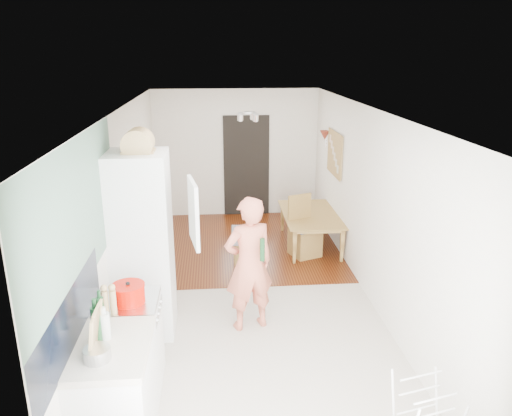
{
  "coord_description": "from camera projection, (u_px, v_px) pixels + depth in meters",
  "views": [
    {
      "loc": [
        -0.42,
        -6.15,
        3.2
      ],
      "look_at": [
        0.11,
        0.2,
        1.17
      ],
      "focal_mm": 35.0,
      "sensor_mm": 36.0,
      "label": 1
    }
  ],
  "objects": [
    {
      "name": "room_shell",
      "position": [
        248.0,
        207.0,
        6.46
      ],
      "size": [
        3.2,
        7.0,
        2.5
      ],
      "primitive_type": null,
      "color": "white",
      "rests_on": "ground"
    },
    {
      "name": "floor",
      "position": [
        249.0,
        294.0,
        6.84
      ],
      "size": [
        3.2,
        7.0,
        0.01
      ],
      "primitive_type": "cube",
      "color": "#C0B1A2",
      "rests_on": "ground"
    },
    {
      "name": "wood_floor_overlay",
      "position": [
        241.0,
        244.0,
        8.6
      ],
      "size": [
        3.2,
        3.3,
        0.01
      ],
      "primitive_type": "cube",
      "color": "#5F290D",
      "rests_on": "room_shell"
    },
    {
      "name": "sage_wall_panel",
      "position": [
        79.0,
        216.0,
        4.25
      ],
      "size": [
        0.02,
        3.0,
        1.3
      ],
      "primitive_type": "cube",
      "color": "slate",
      "rests_on": "room_shell"
    },
    {
      "name": "tile_splashback",
      "position": [
        71.0,
        321.0,
        3.94
      ],
      "size": [
        0.02,
        1.9,
        0.5
      ],
      "primitive_type": "cube",
      "color": "black",
      "rests_on": "room_shell"
    },
    {
      "name": "doorway_recess",
      "position": [
        246.0,
        166.0,
        9.86
      ],
      "size": [
        0.9,
        0.04,
        2.0
      ],
      "primitive_type": "cube",
      "color": "black",
      "rests_on": "room_shell"
    },
    {
      "name": "base_cabinet",
      "position": [
        116.0,
        396.0,
        4.18
      ],
      "size": [
        0.6,
        0.9,
        0.86
      ],
      "primitive_type": "cube",
      "color": "white",
      "rests_on": "room_shell"
    },
    {
      "name": "worktop",
      "position": [
        111.0,
        348.0,
        4.05
      ],
      "size": [
        0.62,
        0.92,
        0.06
      ],
      "primitive_type": "cube",
      "color": "beige",
      "rests_on": "room_shell"
    },
    {
      "name": "range_cooker",
      "position": [
        130.0,
        344.0,
        4.89
      ],
      "size": [
        0.6,
        0.6,
        0.88
      ],
      "primitive_type": "cube",
      "color": "white",
      "rests_on": "room_shell"
    },
    {
      "name": "cooker_top",
      "position": [
        126.0,
        303.0,
        4.75
      ],
      "size": [
        0.6,
        0.6,
        0.04
      ],
      "primitive_type": "cube",
      "color": "silver",
      "rests_on": "room_shell"
    },
    {
      "name": "fridge_housing",
      "position": [
        142.0,
        245.0,
        5.67
      ],
      "size": [
        0.66,
        0.66,
        2.15
      ],
      "primitive_type": "cube",
      "color": "white",
      "rests_on": "room_shell"
    },
    {
      "name": "fridge_door",
      "position": [
        193.0,
        213.0,
        5.29
      ],
      "size": [
        0.14,
        0.56,
        0.7
      ],
      "primitive_type": "cube",
      "rotation": [
        0.0,
        0.0,
        -1.4
      ],
      "color": "white",
      "rests_on": "room_shell"
    },
    {
      "name": "fridge_interior",
      "position": [
        167.0,
        205.0,
        5.55
      ],
      "size": [
        0.02,
        0.52,
        0.66
      ],
      "primitive_type": "cube",
      "color": "white",
      "rests_on": "room_shell"
    },
    {
      "name": "pinboard",
      "position": [
        335.0,
        154.0,
        8.3
      ],
      "size": [
        0.03,
        0.9,
        0.7
      ],
      "primitive_type": "cube",
      "color": "tan",
      "rests_on": "room_shell"
    },
    {
      "name": "pinboard_frame",
      "position": [
        334.0,
        154.0,
        8.3
      ],
      "size": [
        0.0,
        0.94,
        0.74
      ],
      "primitive_type": "cube",
      "color": "#AB8643",
      "rests_on": "room_shell"
    },
    {
      "name": "wall_sconce",
      "position": [
        325.0,
        135.0,
        8.85
      ],
      "size": [
        0.18,
        0.18,
        0.16
      ],
      "primitive_type": "cone",
      "color": "maroon",
      "rests_on": "room_shell"
    },
    {
      "name": "person",
      "position": [
        249.0,
        252.0,
        5.76
      ],
      "size": [
        0.81,
        0.66,
        1.93
      ],
      "primitive_type": "imported",
      "rotation": [
        0.0,
        0.0,
        3.45
      ],
      "color": "#D86C53",
      "rests_on": "floor"
    },
    {
      "name": "dining_table",
      "position": [
        312.0,
        232.0,
        8.47
      ],
      "size": [
        0.79,
        1.4,
        0.49
      ],
      "primitive_type": "imported",
      "rotation": [
        0.0,
        0.0,
        1.56
      ],
      "color": "#AB8643",
      "rests_on": "floor"
    },
    {
      "name": "dining_chair",
      "position": [
        305.0,
        227.0,
        7.97
      ],
      "size": [
        0.54,
        0.54,
        0.99
      ],
      "primitive_type": null,
      "rotation": [
        0.0,
        0.0,
        0.37
      ],
      "color": "#AB8643",
      "rests_on": "floor"
    },
    {
      "name": "stool",
      "position": [
        243.0,
        251.0,
        7.8
      ],
      "size": [
        0.29,
        0.29,
        0.38
      ],
      "primitive_type": null,
      "rotation": [
        0.0,
        0.0,
        0.01
      ],
      "color": "#AB8643",
      "rests_on": "floor"
    },
    {
      "name": "grey_drape",
      "position": [
        245.0,
        235.0,
        7.68
      ],
      "size": [
        0.43,
        0.43,
        0.19
      ],
      "primitive_type": "cube",
      "rotation": [
        0.0,
        0.0,
        -0.04
      ],
      "color": "gray",
      "rests_on": "stool"
    },
    {
      "name": "bread_bin",
      "position": [
        138.0,
        144.0,
        5.33
      ],
      "size": [
        0.42,
        0.4,
        0.18
      ],
      "primitive_type": null,
      "rotation": [
        0.0,
        0.0,
        0.26
      ],
      "color": "tan",
      "rests_on": "fridge_housing"
    },
    {
      "name": "red_casserole",
      "position": [
        129.0,
        293.0,
        4.69
      ],
      "size": [
        0.32,
        0.32,
        0.18
      ],
      "primitive_type": "cylinder",
      "rotation": [
        0.0,
        0.0,
        0.02
      ],
      "color": "#CE0B00",
      "rests_on": "cooker_top"
    },
    {
      "name": "steel_pan",
      "position": [
        97.0,
        354.0,
        3.83
      ],
      "size": [
        0.26,
        0.26,
        0.1
      ],
      "primitive_type": "cylinder",
      "rotation": [
        0.0,
        0.0,
        0.34
      ],
      "color": "silver",
      "rests_on": "worktop"
    },
    {
      "name": "held_bottle",
      "position": [
        262.0,
        250.0,
        5.61
      ],
      "size": [
        0.06,
        0.06,
        0.27
      ],
      "primitive_type": "cylinder",
      "color": "#163F1E",
      "rests_on": "person"
    },
    {
      "name": "bottle_a",
      "position": [
        96.0,
        325.0,
        4.02
      ],
      "size": [
        0.08,
        0.08,
        0.32
      ],
      "primitive_type": "cylinder",
      "rotation": [
        0.0,
        0.0,
        0.14
      ],
      "color": "#163F1E",
      "rests_on": "worktop"
    },
    {
      "name": "bottle_b",
      "position": [
        101.0,
        313.0,
        4.25
      ],
      "size": [
        0.08,
        0.08,
        0.28
      ],
      "primitive_type": "cylinder",
      "rotation": [
        0.0,
        0.0,
        -0.32
      ],
      "color": "#163F1E",
      "rests_on": "worktop"
    },
    {
      "name": "bottle_c",
      "position": [
        105.0,
        326.0,
        4.1
      ],
      "size": [
        0.1,
        0.1,
        0.23
      ],
      "primitive_type": "cylinder",
      "rotation": [
        0.0,
        0.0,
        0.06
      ],
      "color": "silver",
      "rests_on": "worktop"
    },
    {
      "name": "pepper_mill_front",
      "position": [
        105.0,
        302.0,
        4.5
      ],
      "size": [
        0.07,
        0.07,
        0.22
      ],
      "primitive_type": "cylinder",
      "rotation": [
        0.0,
        0.0,
        0.26
      ],
      "color": "tan",
      "rests_on": "worktop"
    },
    {
      "name": "pepper_mill_back",
      "position": [
        113.0,
        302.0,
        4.5
      ],
      "size": [
        0.06,
        0.06,
        0.22
      ],
      "primitive_type": "cylinder",
      "rotation": [
        0.0,
        0.0,
        0.04
      ],
      "color": "tan",
      "rests_on": "worktop"
    },
    {
      "name": "chopping_boards",
      "position": [
        95.0,
        330.0,
        3.92
      ],
      "size": [
        0.1,
        0.27,
        0.36
      ],
      "primitive_type": null,
      "rotation": [
        0.0,
        0.0,
        -0.22
      ],
      "color": "tan",
      "rests_on": "worktop"
    }
  ]
}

